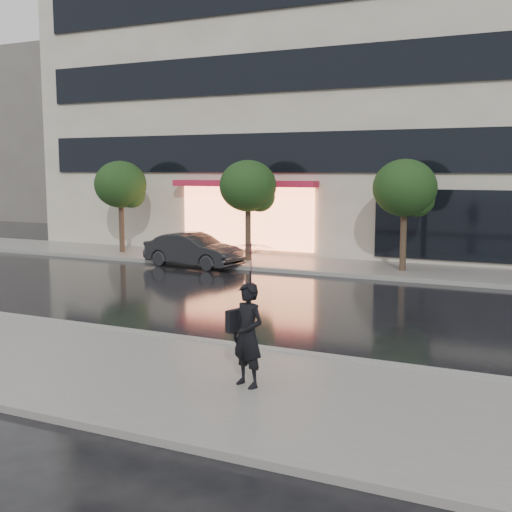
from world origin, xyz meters
The scene contains 12 objects.
ground centered at (0.00, 0.00, 0.00)m, with size 120.00×120.00×0.00m, color black.
sidewalk_near centered at (0.00, -3.25, 0.06)m, with size 60.00×4.50×0.12m, color slate.
sidewalk_far centered at (0.00, 10.25, 0.06)m, with size 60.00×3.50×0.12m, color slate.
curb_near centered at (0.00, -1.00, 0.07)m, with size 60.00×0.25×0.14m, color gray.
curb_far centered at (0.00, 8.50, 0.07)m, with size 60.00×0.25×0.14m, color gray.
office_building centered at (0.00, 17.97, 9.00)m, with size 30.00×12.76×18.00m.
bg_building_left centered at (-28.00, 26.00, 6.00)m, with size 14.00×10.00×12.00m, color #59544F.
tree_far_west centered at (-8.94, 10.03, 2.92)m, with size 2.20×2.20×3.99m.
tree_mid_west centered at (-2.94, 10.03, 2.92)m, with size 2.20×2.20×3.99m.
tree_mid_east centered at (3.06, 10.03, 2.92)m, with size 2.20×2.20×3.99m.
parked_car centered at (-4.46, 8.30, 0.63)m, with size 1.34×3.85×1.27m, color black.
pedestrian_with_umbrella centered at (3.41, -3.16, 1.65)m, with size 1.18×1.19×2.37m.
Camera 1 is at (7.79, -12.21, 3.62)m, focal length 45.00 mm.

